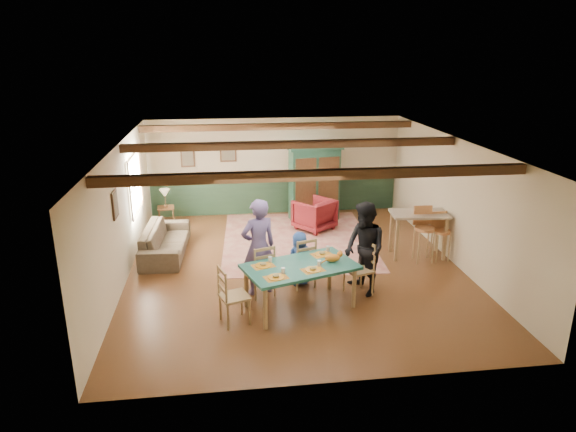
{
  "coord_description": "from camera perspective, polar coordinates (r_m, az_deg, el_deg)",
  "views": [
    {
      "loc": [
        -1.47,
        -10.03,
        4.5
      ],
      "look_at": [
        -0.15,
        0.12,
        1.15
      ],
      "focal_mm": 32.0,
      "sensor_mm": 36.0,
      "label": 1
    }
  ],
  "objects": [
    {
      "name": "floor",
      "position": [
        11.09,
        0.83,
        -5.82
      ],
      "size": [
        8.0,
        8.0,
        0.0
      ],
      "primitive_type": "plane",
      "color": "#4F2C16",
      "rests_on": "ground"
    },
    {
      "name": "wall_back",
      "position": [
        14.45,
        -1.42,
        5.53
      ],
      "size": [
        7.0,
        0.02,
        2.7
      ],
      "primitive_type": "cube",
      "color": "beige",
      "rests_on": "floor"
    },
    {
      "name": "wall_left",
      "position": [
        10.71,
        -18.02,
        0.1
      ],
      "size": [
        0.02,
        8.0,
        2.7
      ],
      "primitive_type": "cube",
      "color": "beige",
      "rests_on": "floor"
    },
    {
      "name": "wall_right",
      "position": [
        11.63,
        18.2,
        1.48
      ],
      "size": [
        0.02,
        8.0,
        2.7
      ],
      "primitive_type": "cube",
      "color": "beige",
      "rests_on": "floor"
    },
    {
      "name": "ceiling",
      "position": [
        10.29,
        0.89,
        8.05
      ],
      "size": [
        7.0,
        8.0,
        0.02
      ],
      "primitive_type": "cube",
      "color": "white",
      "rests_on": "wall_back"
    },
    {
      "name": "wainscot_back",
      "position": [
        14.66,
        -1.39,
        2.08
      ],
      "size": [
        6.95,
        0.03,
        0.9
      ],
      "primitive_type": "cube",
      "color": "#1D3624",
      "rests_on": "floor"
    },
    {
      "name": "ceiling_beam_front",
      "position": [
        8.09,
        3.24,
        4.59
      ],
      "size": [
        6.95,
        0.16,
        0.16
      ],
      "primitive_type": "cube",
      "color": "#331E0E",
      "rests_on": "ceiling"
    },
    {
      "name": "ceiling_beam_mid",
      "position": [
        10.7,
        0.58,
        7.95
      ],
      "size": [
        6.95,
        0.16,
        0.16
      ],
      "primitive_type": "cube",
      "color": "#331E0E",
      "rests_on": "ceiling"
    },
    {
      "name": "ceiling_beam_back",
      "position": [
        13.25,
        -1.0,
        9.92
      ],
      "size": [
        6.95,
        0.16,
        0.16
      ],
      "primitive_type": "cube",
      "color": "#331E0E",
      "rests_on": "ceiling"
    },
    {
      "name": "window_left",
      "position": [
        12.26,
        -16.63,
        3.44
      ],
      "size": [
        0.06,
        1.6,
        1.3
      ],
      "primitive_type": null,
      "color": "white",
      "rests_on": "wall_left"
    },
    {
      "name": "picture_left_wall",
      "position": [
        10.02,
        -18.65,
        1.23
      ],
      "size": [
        0.04,
        0.42,
        0.52
      ],
      "primitive_type": null,
      "color": "gray",
      "rests_on": "wall_left"
    },
    {
      "name": "picture_back_a",
      "position": [
        14.26,
        -6.67,
        7.09
      ],
      "size": [
        0.45,
        0.04,
        0.55
      ],
      "primitive_type": null,
      "color": "gray",
      "rests_on": "wall_back"
    },
    {
      "name": "picture_back_b",
      "position": [
        14.32,
        -11.08,
        6.31
      ],
      "size": [
        0.38,
        0.04,
        0.48
      ],
      "primitive_type": null,
      "color": "gray",
      "rests_on": "wall_back"
    },
    {
      "name": "dining_table",
      "position": [
        9.34,
        1.35,
        -7.85
      ],
      "size": [
        2.21,
        1.66,
        0.82
      ],
      "primitive_type": null,
      "rotation": [
        0.0,
        0.0,
        0.32
      ],
      "color": "#1D5E50",
      "rests_on": "floor"
    },
    {
      "name": "dining_chair_far_left",
      "position": [
        9.78,
        -3.05,
        -5.94
      ],
      "size": [
        0.59,
        0.6,
        1.04
      ],
      "primitive_type": null,
      "rotation": [
        0.0,
        0.0,
        3.46
      ],
      "color": "#99794C",
      "rests_on": "floor"
    },
    {
      "name": "dining_chair_far_right",
      "position": [
        10.11,
        1.52,
        -5.06
      ],
      "size": [
        0.59,
        0.6,
        1.04
      ],
      "primitive_type": null,
      "rotation": [
        0.0,
        0.0,
        3.46
      ],
      "color": "#99794C",
      "rests_on": "floor"
    },
    {
      "name": "dining_chair_end_left",
      "position": [
        8.85,
        -5.98,
        -8.73
      ],
      "size": [
        0.6,
        0.59,
        1.04
      ],
      "primitive_type": null,
      "rotation": [
        0.0,
        0.0,
        1.89
      ],
      "color": "#99794C",
      "rests_on": "floor"
    },
    {
      "name": "dining_chair_end_right",
      "position": [
        9.88,
        7.87,
        -5.81
      ],
      "size": [
        0.6,
        0.59,
        1.04
      ],
      "primitive_type": null,
      "rotation": [
        0.0,
        0.0,
        -1.25
      ],
      "color": "#99794C",
      "rests_on": "floor"
    },
    {
      "name": "person_man",
      "position": [
        9.69,
        -3.29,
        -3.46
      ],
      "size": [
        0.79,
        0.64,
        1.88
      ],
      "primitive_type": "imported",
      "rotation": [
        0.0,
        0.0,
        3.46
      ],
      "color": "#5F4E87",
      "rests_on": "floor"
    },
    {
      "name": "person_woman",
      "position": [
        9.79,
        8.5,
        -3.65
      ],
      "size": [
        0.92,
        1.05,
        1.8
      ],
      "primitive_type": "imported",
      "rotation": [
        0.0,
        0.0,
        -1.25
      ],
      "color": "black",
      "rests_on": "floor"
    },
    {
      "name": "person_child",
      "position": [
        10.17,
        1.3,
        -4.73
      ],
      "size": [
        0.62,
        0.5,
        1.1
      ],
      "primitive_type": "imported",
      "rotation": [
        0.0,
        0.0,
        3.46
      ],
      "color": "#264B99",
      "rests_on": "floor"
    },
    {
      "name": "cat",
      "position": [
        9.32,
        4.98,
        -4.57
      ],
      "size": [
        0.42,
        0.27,
        0.2
      ],
      "primitive_type": null,
      "rotation": [
        0.0,
        0.0,
        0.32
      ],
      "color": "orange",
      "rests_on": "dining_table"
    },
    {
      "name": "place_setting_near_left",
      "position": [
        8.69,
        -1.34,
        -6.56
      ],
      "size": [
        0.52,
        0.45,
        0.11
      ],
      "primitive_type": null,
      "rotation": [
        0.0,
        0.0,
        0.32
      ],
      "color": "orange",
      "rests_on": "dining_table"
    },
    {
      "name": "place_setting_near_center",
      "position": [
        8.98,
        2.8,
        -5.73
      ],
      "size": [
        0.52,
        0.45,
        0.11
      ],
      "primitive_type": null,
      "rotation": [
        0.0,
        0.0,
        0.32
      ],
      "color": "orange",
      "rests_on": "dining_table"
    },
    {
      "name": "place_setting_far_left",
      "position": [
        9.14,
        -2.77,
        -5.27
      ],
      "size": [
        0.52,
        0.45,
        0.11
      ],
      "primitive_type": null,
      "rotation": [
        0.0,
        0.0,
        0.32
      ],
      "color": "orange",
      "rests_on": "dining_table"
    },
    {
      "name": "place_setting_far_right",
      "position": [
        9.64,
        3.81,
        -4.02
      ],
      "size": [
        0.52,
        0.45,
        0.11
      ],
      "primitive_type": null,
      "rotation": [
        0.0,
        0.0,
        0.32
      ],
      "color": "orange",
      "rests_on": "dining_table"
    },
    {
      "name": "area_rug",
      "position": [
        12.65,
        1.0,
        -2.69
      ],
      "size": [
        3.8,
        4.43,
        0.01
      ],
      "primitive_type": "cube",
      "rotation": [
        0.0,
        0.0,
        -0.06
      ],
      "color": "beige",
      "rests_on": "floor"
    },
    {
      "name": "armoire",
      "position": [
        13.94,
        2.93,
        3.68
      ],
      "size": [
        1.51,
        0.76,
        2.05
      ],
      "primitive_type": "cube",
      "rotation": [
        0.0,
        0.0,
        0.12
      ],
      "color": "#153525",
      "rests_on": "floor"
    },
    {
      "name": "armchair",
      "position": [
        13.3,
        2.94,
        0.18
      ],
      "size": [
        1.24,
        1.24,
        0.81
      ],
      "primitive_type": "imported",
      "rotation": [
        0.0,
        0.0,
        -2.49
      ],
      "color": "#4C0F16",
      "rests_on": "floor"
    },
    {
      "name": "sofa",
      "position": [
        12.03,
        -13.46,
        -2.67
      ],
      "size": [
        1.0,
        2.3,
        0.66
      ],
      "primitive_type": "imported",
      "rotation": [
        0.0,
        0.0,
        1.52
      ],
      "color": "#43382A",
      "rests_on": "floor"
    },
    {
      "name": "end_table",
      "position": [
        13.95,
        -13.35,
        -0.06
      ],
      "size": [
        0.47,
        0.47,
        0.53
      ],
      "primitive_type": null,
      "rotation": [
        0.0,
        0.0,
        0.1
      ],
      "color": "#331E0E",
      "rests_on": "floor"
    },
    {
      "name": "table_lamp",
      "position": [
        13.8,
        -13.51,
        1.93
      ],
      "size": [
        0.27,
        0.27,
        0.48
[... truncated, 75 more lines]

